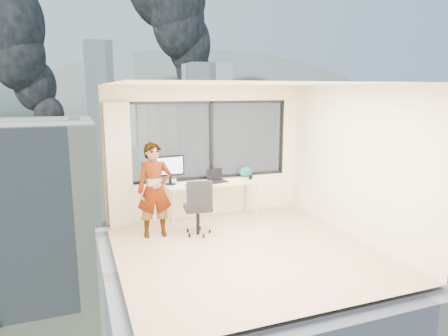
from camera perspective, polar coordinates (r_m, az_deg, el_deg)
name	(u,v)px	position (r m, az deg, el deg)	size (l,w,h in m)	color
floor	(246,250)	(6.54, 3.13, -11.54)	(4.00, 4.00, 0.01)	beige
ceiling	(248,84)	(6.04, 3.40, 11.87)	(4.00, 4.00, 0.01)	white
wall_front	(321,205)	(4.46, 13.71, -5.08)	(4.00, 0.01, 2.60)	beige
wall_left	(113,180)	(5.67, -15.58, -1.70)	(0.01, 4.00, 2.60)	beige
wall_right	(354,162)	(7.19, 18.01, 0.81)	(0.01, 4.00, 2.60)	beige
window_wall	(209,140)	(7.99, -2.18, 3.96)	(3.30, 0.16, 1.55)	black
curtain	(119,166)	(7.56, -14.70, 0.32)	(0.45, 0.14, 2.30)	beige
desk	(212,201)	(7.88, -1.69, -4.67)	(1.80, 0.60, 0.75)	beige
chair	(198,206)	(7.05, -3.75, -5.42)	(0.53, 0.53, 1.03)	black
person	(155,190)	(6.98, -9.85, -3.12)	(0.60, 0.39, 1.64)	#2D2D33
monitor	(170,170)	(7.63, -7.69, -0.25)	(0.56, 0.12, 0.56)	black
game_console	(169,181)	(7.82, -7.89, -1.80)	(0.29, 0.24, 0.07)	white
laptop	(218,176)	(7.77, -0.86, -1.19)	(0.35, 0.37, 0.23)	black
cellphone	(188,185)	(7.56, -5.21, -2.40)	(0.12, 0.05, 0.01)	black
pen_cup	(251,177)	(8.03, 3.81, -1.29)	(0.08, 0.08, 0.10)	black
handbag	(246,172)	(8.23, 3.12, -0.51)	(0.29, 0.15, 0.22)	#0C4D44
exterior_ground	(84,146)	(126.63, -19.26, 3.00)	(400.00, 400.00, 0.04)	#515B3D
near_bldg_b	(209,164)	(46.64, -2.13, 0.59)	(14.00, 13.00, 16.00)	beige
near_bldg_c	(393,196)	(48.05, 22.86, -3.65)	(12.00, 10.00, 10.00)	#ECE7C5
far_tower_b	(109,95)	(125.97, -16.01, 10.00)	(13.00, 13.00, 30.00)	silver
far_tower_c	(207,99)	(153.10, -2.50, 9.79)	(15.00, 15.00, 26.00)	silver
hill_b	(202,109)	(341.66, -3.08, 8.33)	(300.00, 220.00, 96.00)	slate
tree_b	(190,277)	(27.19, -4.84, -15.16)	(7.60, 7.60, 9.00)	#1E4517
tree_c	(277,179)	(52.94, 7.53, -1.55)	(8.40, 8.40, 10.00)	#1E4517
smoke_plume_b	(206,33)	(186.30, -2.51, 18.66)	(30.00, 18.00, 70.00)	black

